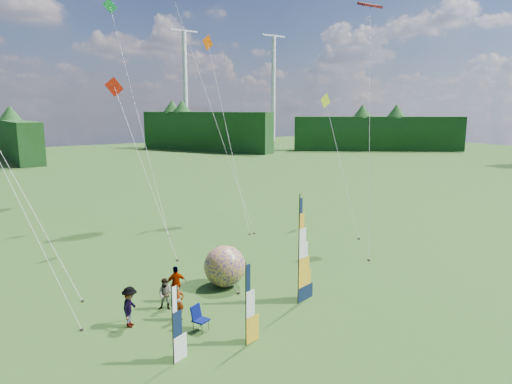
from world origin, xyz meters
TOP-DOWN VIEW (x-y plane):
  - ground at (0.00, 0.00)m, footprint 220.00×220.00m
  - treeline_ring at (0.00, 0.00)m, footprint 210.00×210.00m
  - turbine_left at (70.00, 95.00)m, footprint 8.00×1.20m
  - turbine_right at (45.00, 102.00)m, footprint 8.00×1.20m
  - feather_banner_main at (0.51, 2.60)m, footprint 1.40×0.43m
  - side_banner_left at (-3.78, 0.78)m, footprint 0.95×0.28m
  - side_banner_far at (-6.75, 1.20)m, footprint 0.88×0.40m
  - bol_inflatable at (-1.19, 6.61)m, footprint 2.63×2.63m
  - spectator_a at (-5.00, 4.42)m, footprint 0.62×0.42m
  - spectator_b at (-4.99, 5.74)m, footprint 0.81×0.74m
  - spectator_c at (-6.97, 5.06)m, footprint 1.05×1.19m
  - spectator_d at (-4.15, 6.34)m, footprint 1.11×0.61m
  - camp_chair at (-4.66, 2.91)m, footprint 0.84×0.84m
  - kite_whale at (5.50, 19.52)m, footprint 7.91×15.07m
  - kite_rainbow_delta at (-9.82, 12.24)m, footprint 8.97×11.67m
  - kite_parafoil at (11.12, 7.74)m, footprint 11.34×11.38m
  - small_kite_red at (-1.99, 15.33)m, footprint 4.16×9.55m
  - small_kite_orange at (6.35, 18.33)m, footprint 6.70×10.99m
  - small_kite_yellow at (12.71, 11.78)m, footprint 6.18×9.37m
  - small_kite_green at (0.41, 22.32)m, footprint 5.86×12.02m

SIDE VIEW (x-z plane):
  - ground at x=0.00m, z-range 0.00..0.00m
  - camp_chair at x=-4.66m, z-range 0.00..1.11m
  - spectator_b at x=-4.99m, z-range 0.00..1.53m
  - spectator_a at x=-5.00m, z-range 0.00..1.66m
  - spectator_d at x=-4.15m, z-range 0.00..1.79m
  - spectator_c at x=-6.97m, z-range 0.00..1.80m
  - bol_inflatable at x=-1.19m, z-range 0.00..2.22m
  - side_banner_far at x=-6.75m, z-range 0.00..3.02m
  - side_banner_left at x=-3.78m, z-range 0.00..3.40m
  - feather_banner_main at x=0.51m, z-range 0.00..5.25m
  - treeline_ring at x=0.00m, z-range 0.00..8.00m
  - small_kite_yellow at x=12.71m, z-range 0.00..11.11m
  - small_kite_red at x=-1.99m, z-range 0.00..11.99m
  - kite_rainbow_delta at x=-9.82m, z-range 0.00..12.99m
  - small_kite_orange at x=6.35m, z-range 0.00..16.04m
  - kite_parafoil at x=11.12m, z-range 0.00..18.63m
  - small_kite_green at x=0.41m, z-range 0.00..18.96m
  - kite_whale at x=5.50m, z-range 0.00..21.04m
  - turbine_left at x=70.00m, z-range 0.00..30.00m
  - turbine_right at x=45.00m, z-range 0.00..30.00m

